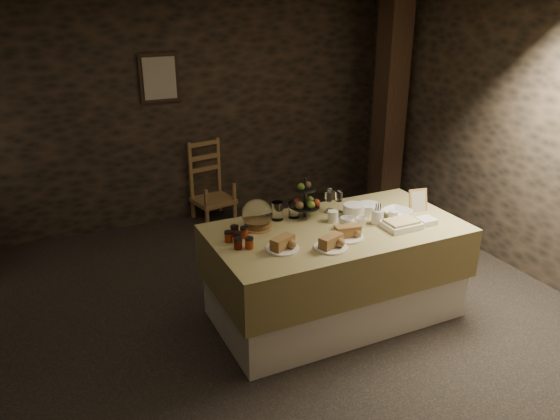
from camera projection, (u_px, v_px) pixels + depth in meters
name	position (u px, v px, depth m)	size (l,w,h in m)	color
ground_plane	(260.00, 315.00, 4.83)	(5.50, 5.00, 0.01)	black
room_shell	(257.00, 144.00, 4.24)	(5.52, 5.02, 2.60)	black
buffet_table	(335.00, 265.00, 4.68)	(2.12, 1.13, 0.84)	white
chair	(211.00, 185.00, 6.78)	(0.53, 0.51, 0.76)	olive
timber_column	(389.00, 110.00, 6.72)	(0.30, 0.30, 2.60)	black
framed_picture	(159.00, 78.00, 6.18)	(0.45, 0.04, 0.55)	black
plate_stack_a	(354.00, 210.00, 4.77)	(0.19, 0.19, 0.10)	white
plate_stack_b	(369.00, 208.00, 4.82)	(0.20, 0.20, 0.09)	white
cutlery_holder	(377.00, 217.00, 4.60)	(0.10, 0.10, 0.12)	white
cup_a	(347.00, 223.00, 4.50)	(0.13, 0.13, 0.10)	white
cup_b	(361.00, 222.00, 4.53)	(0.09, 0.09, 0.09)	white
mug_c	(333.00, 216.00, 4.64)	(0.09, 0.09, 0.10)	white
mug_d	(393.00, 216.00, 4.66)	(0.08, 0.08, 0.09)	white
bowl	(397.00, 213.00, 4.76)	(0.24, 0.24, 0.06)	white
cake_dome	(257.00, 216.00, 4.50)	(0.26, 0.26, 0.26)	olive
fruit_stand	(306.00, 202.00, 4.70)	(0.25, 0.25, 0.36)	black
bread_platter_left	(283.00, 245.00, 4.14)	(0.26, 0.26, 0.11)	white
bread_platter_center	(331.00, 243.00, 4.16)	(0.26, 0.26, 0.11)	white
bread_platter_right	(347.00, 233.00, 4.34)	(0.26, 0.26, 0.11)	white
jam_jars	(239.00, 238.00, 4.26)	(0.20, 0.32, 0.07)	#4F0E08
tart_dish	(401.00, 224.00, 4.52)	(0.30, 0.22, 0.07)	white
square_dish	(426.00, 221.00, 4.62)	(0.14, 0.14, 0.04)	white
menu_frame	(418.00, 201.00, 4.86)	(0.17, 0.02, 0.22)	olive
storage_jar_a	(277.00, 211.00, 4.67)	(0.10, 0.10, 0.16)	white
storage_jar_b	(294.00, 210.00, 4.72)	(0.09, 0.09, 0.14)	white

